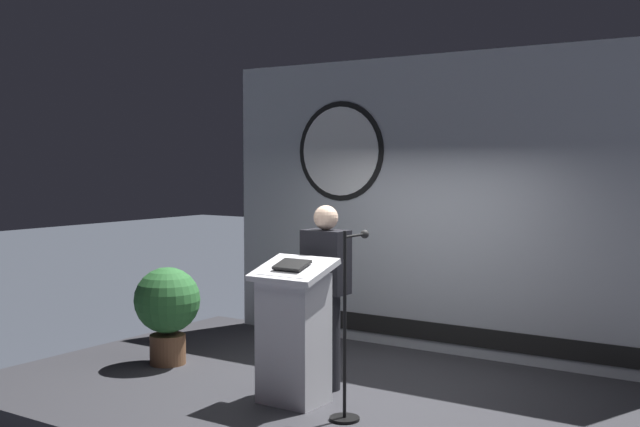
# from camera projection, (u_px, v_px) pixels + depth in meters

# --- Properties ---
(ground_plane) EXTENTS (40.00, 40.00, 0.00)m
(ground_plane) POSITION_uv_depth(u_px,v_px,m) (342.00, 425.00, 7.02)
(ground_plane) COLOR #383D47
(stage_platform) EXTENTS (6.40, 4.00, 0.30)m
(stage_platform) POSITION_uv_depth(u_px,v_px,m) (342.00, 409.00, 7.01)
(stage_platform) COLOR #333338
(stage_platform) RESTS_ON ground
(banner_display) EXTENTS (5.19, 0.12, 3.17)m
(banner_display) POSITION_uv_depth(u_px,v_px,m) (433.00, 204.00, 8.44)
(banner_display) COLOR #B2B7C1
(banner_display) RESTS_ON stage_platform
(podium) EXTENTS (0.64, 0.49, 1.23)m
(podium) POSITION_uv_depth(u_px,v_px,m) (293.00, 333.00, 6.67)
(podium) COLOR silver
(podium) RESTS_ON stage_platform
(speaker_person) EXTENTS (0.40, 0.26, 1.65)m
(speaker_person) POSITION_uv_depth(u_px,v_px,m) (326.00, 296.00, 7.04)
(speaker_person) COLOR black
(speaker_person) RESTS_ON stage_platform
(microphone_stand) EXTENTS (0.24, 0.46, 1.50)m
(microphone_stand) POSITION_uv_depth(u_px,v_px,m) (347.00, 354.00, 6.24)
(microphone_stand) COLOR black
(microphone_stand) RESTS_ON stage_platform
(potted_plant) EXTENTS (0.66, 0.66, 0.98)m
(potted_plant) POSITION_uv_depth(u_px,v_px,m) (167.00, 306.00, 7.94)
(potted_plant) COLOR brown
(potted_plant) RESTS_ON stage_platform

